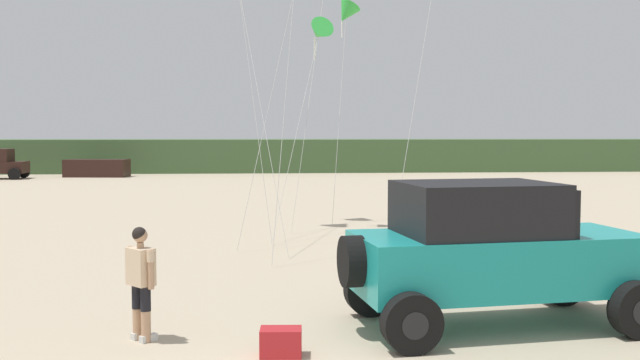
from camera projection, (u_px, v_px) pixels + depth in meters
dune_ridge at (206, 155)px, 55.77m from camera, size 90.00×6.93×2.51m
jeep at (493, 250)px, 10.97m from camera, size 4.98×2.90×2.26m
person_watching at (141, 277)px, 10.22m from camera, size 0.47×0.49×1.67m
cooler_box at (281, 342)px, 9.56m from camera, size 0.58×0.40×0.38m
distant_sedan at (97, 168)px, 48.62m from camera, size 4.38×2.20×1.20m
kite_orange_streamer at (346, 14)px, 25.21m from camera, size 1.29×3.19×7.79m
kite_purple_stunt at (319, 32)px, 22.33m from camera, size 2.06×4.31×6.65m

